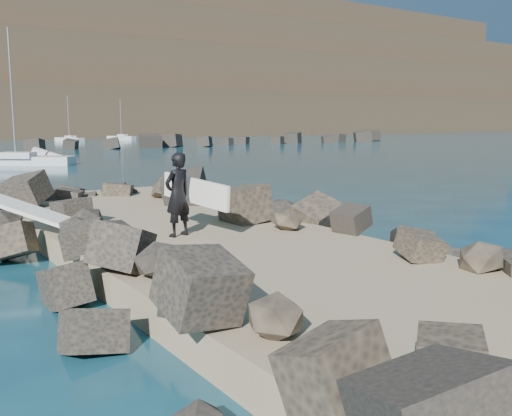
# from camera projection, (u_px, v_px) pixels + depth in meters

# --- Properties ---
(ground) EXTENTS (800.00, 800.00, 0.00)m
(ground) POSITION_uv_depth(u_px,v_px,m) (230.00, 271.00, 12.34)
(ground) COLOR #0F384C
(ground) RESTS_ON ground
(jetty) EXTENTS (6.00, 26.00, 0.60)m
(jetty) POSITION_uv_depth(u_px,v_px,m) (286.00, 278.00, 10.66)
(jetty) COLOR #8C7759
(jetty) RESTS_ON ground
(riprap_left) EXTENTS (2.60, 22.00, 1.00)m
(riprap_left) POSITION_uv_depth(u_px,v_px,m) (128.00, 286.00, 9.43)
(riprap_left) COLOR black
(riprap_left) RESTS_ON ground
(riprap_right) EXTENTS (2.60, 22.00, 1.00)m
(riprap_right) POSITION_uv_depth(u_px,v_px,m) (377.00, 244.00, 12.64)
(riprap_right) COLOR black
(riprap_right) RESTS_ON ground
(breakwater_secondary) EXTENTS (52.00, 4.00, 1.20)m
(breakwater_secondary) POSITION_uv_depth(u_px,v_px,m) (238.00, 140.00, 76.66)
(breakwater_secondary) COLOR black
(breakwater_secondary) RESTS_ON ground
(surfboard_resting) EXTENTS (2.02, 2.52, 0.09)m
(surfboard_resting) POSITION_uv_depth(u_px,v_px,m) (31.00, 216.00, 13.08)
(surfboard_resting) COLOR white
(surfboard_resting) RESTS_ON riprap_left
(surfer_with_board) EXTENTS (1.09, 2.35, 1.91)m
(surfer_with_board) POSITION_uv_depth(u_px,v_px,m) (180.00, 194.00, 12.93)
(surfer_with_board) COLOR black
(surfer_with_board) RESTS_ON jetty
(sailboat_f) EXTENTS (3.52, 5.58, 6.90)m
(sailboat_f) POSITION_uv_depth(u_px,v_px,m) (122.00, 138.00, 96.38)
(sailboat_f) COLOR silver
(sailboat_f) RESTS_ON ground
(sailboat_d) EXTENTS (3.14, 5.91, 7.15)m
(sailboat_d) POSITION_uv_depth(u_px,v_px,m) (70.00, 140.00, 87.63)
(sailboat_d) COLOR silver
(sailboat_d) RESTS_ON ground
(sailboat_c) EXTENTS (7.77, 6.49, 9.93)m
(sailboat_c) POSITION_uv_depth(u_px,v_px,m) (16.00, 160.00, 41.70)
(sailboat_c) COLOR silver
(sailboat_c) RESTS_ON ground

